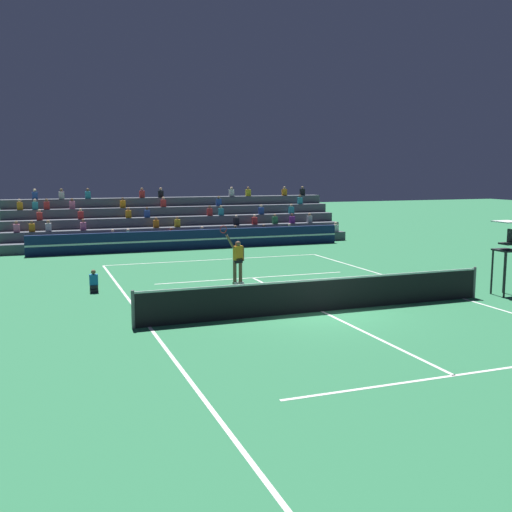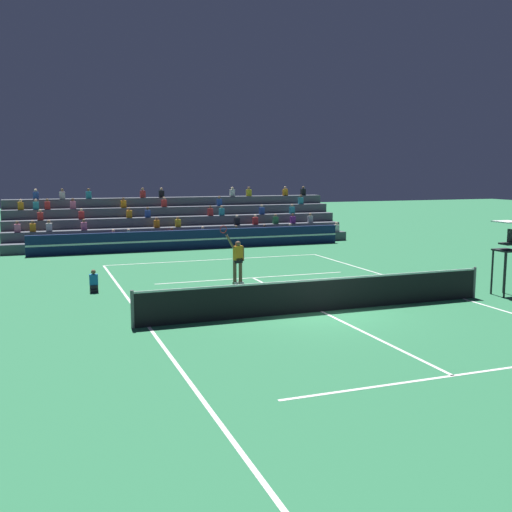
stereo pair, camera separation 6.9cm
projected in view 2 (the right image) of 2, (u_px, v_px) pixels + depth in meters
name	position (u px, v px, depth m)	size (l,w,h in m)	color
ground_plane	(321.00, 311.00, 19.02)	(120.00, 120.00, 0.00)	#2D7A4C
court_lines	(321.00, 311.00, 19.02)	(11.10, 23.90, 0.01)	white
tennis_net	(322.00, 295.00, 18.95)	(12.00, 0.10, 1.10)	slate
sponsor_banner_wall	(194.00, 239.00, 34.12)	(18.00, 0.26, 1.10)	navy
bleacher_stand	(178.00, 226.00, 37.58)	(20.53, 4.75, 3.38)	#4C515B
umpire_chair	(507.00, 248.00, 21.28)	(0.76, 0.84, 2.67)	black
ball_kid_courtside	(94.00, 283.00, 22.00)	(0.30, 0.36, 0.84)	black
tennis_player	(237.00, 259.00, 23.51)	(1.14, 0.42, 2.42)	brown
tennis_ball	(188.00, 305.00, 19.80)	(0.07, 0.07, 0.07)	#C6DB33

